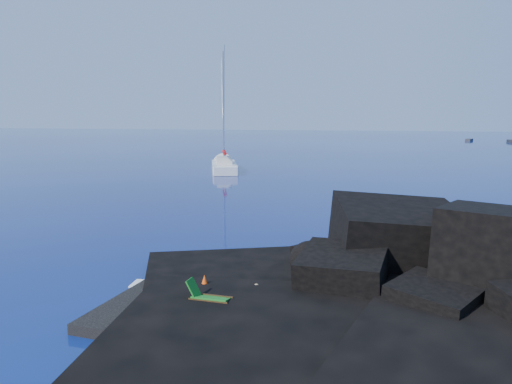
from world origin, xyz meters
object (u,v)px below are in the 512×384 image
Objects in this scene: distant_boat_b at (511,142)px; sunbather at (243,286)px; sailboat at (224,171)px; distant_boat_a at (469,141)px; marker_cone at (205,283)px; deck_chair at (211,293)px.

sunbather is at bearing -101.82° from distant_boat_b.
distant_boat_a is at bearing 44.02° from sailboat.
marker_cone is 0.15× the size of distant_boat_a.
deck_chair is at bearing -92.60° from sailboat.
distant_boat_a is at bearing 75.88° from marker_cone.
sunbather reaches higher than distant_boat_a.
distant_boat_a is (29.05, 120.68, -0.53)m from sunbather.
sailboat is 42.28m from sunbather.
deck_chair reaches higher than marker_cone.
sunbather is 0.48× the size of distant_boat_a.
sunbather reaches higher than distant_boat_b.
sailboat is 90.55m from distant_boat_a.
sailboat is 7.38× the size of sunbather.
sailboat is at bearing -117.34° from distant_boat_b.
sailboat is at bearing 104.89° from sunbather.
distant_boat_a is 0.93× the size of distant_boat_b.
sailboat is 42.17m from marker_cone.
distant_boat_b is (50.57, 76.39, 0.00)m from sailboat.
sailboat is 43.71m from deck_chair.
marker_cone reaches higher than distant_boat_a.
marker_cone is at bearing -102.38° from distant_boat_b.
distant_boat_a is at bearing 162.02° from distant_boat_b.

